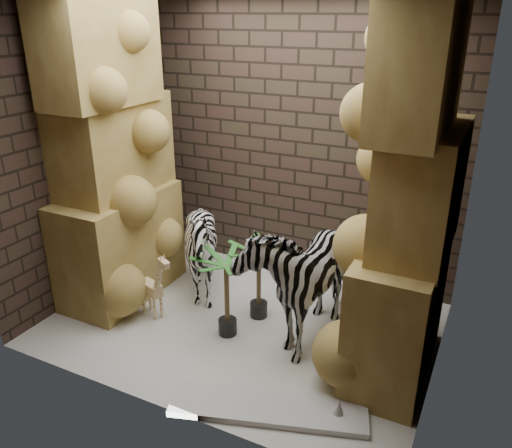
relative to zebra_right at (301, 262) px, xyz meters
The scene contains 13 objects.
floor 0.90m from the zebra_right, 163.88° to the right, with size 3.50×3.50×0.00m, color silver.
wall_back 1.45m from the zebra_right, 115.45° to the left, with size 3.50×3.50×0.00m, color #372C21.
wall_front 1.69m from the zebra_right, 110.47° to the right, with size 3.50×3.50×0.00m, color #372C21.
wall_left 2.41m from the zebra_right, behind, with size 3.00×3.00×0.00m, color #372C21.
wall_right 1.47m from the zebra_right, ahead, with size 3.00×3.00×0.00m, color #372C21.
rock_pillar_left 2.08m from the zebra_right, behind, with size 0.68×1.30×3.00m, color tan, non-canonical shape.
rock_pillar_right 1.20m from the zebra_right, ahead, with size 0.58×1.25×3.00m, color tan, non-canonical shape.
zebra_right is the anchor object (origin of this frame).
zebra_left 1.12m from the zebra_right, behind, with size 0.90×1.11×1.01m, color white.
giraffe_toy 1.47m from the zebra_right, 164.21° to the right, with size 0.39×0.13×0.75m, color beige, non-canonical shape.
palm_front 0.55m from the zebra_right, behind, with size 0.36×0.36×0.77m, color #226515, non-canonical shape.
palm_back 0.73m from the zebra_right, 148.63° to the right, with size 0.36×0.36×0.81m, color #226515, non-canonical shape.
surfboard 1.29m from the zebra_right, 79.76° to the right, with size 1.47×0.36×0.05m, color silver.
Camera 1 is at (1.97, -3.67, 2.78)m, focal length 36.10 mm.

